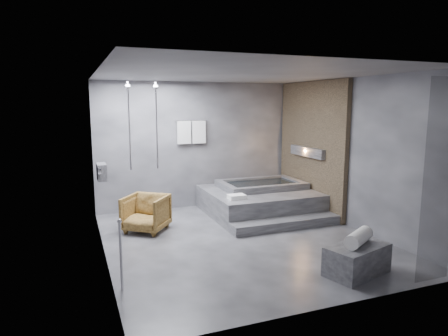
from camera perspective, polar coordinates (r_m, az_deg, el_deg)
name	(u,v)px	position (r m, az deg, el deg)	size (l,w,h in m)	color
room	(257,138)	(7.03, 4.69, 4.31)	(5.00, 5.04, 2.82)	#303033
tub_deck	(259,201)	(8.63, 5.00, -4.76)	(2.20, 2.00, 0.50)	#363638
tub_step	(286,224)	(7.67, 8.89, -7.87)	(2.20, 0.36, 0.18)	#363638
concrete_bench	(357,260)	(5.92, 18.46, -12.30)	(0.91, 0.50, 0.41)	#333336
driftwood_chair	(146,213)	(7.52, -11.09, -6.33)	(0.72, 0.74, 0.67)	#483012
rolled_towel	(359,238)	(5.85, 18.68, -9.41)	(0.20, 0.20, 0.57)	white
deck_towel	(237,197)	(7.74, 1.82, -4.13)	(0.32, 0.24, 0.09)	white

